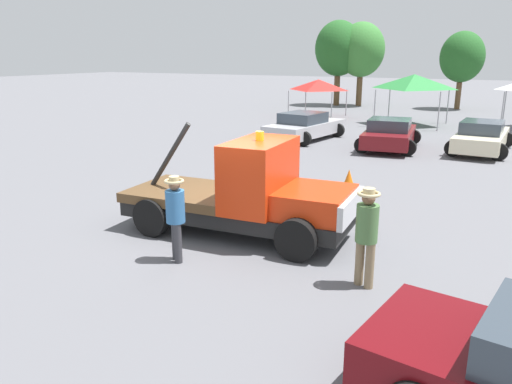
% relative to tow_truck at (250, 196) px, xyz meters
% --- Properties ---
extents(ground_plane, '(160.00, 160.00, 0.00)m').
position_rel_tow_truck_xyz_m(ground_plane, '(-0.33, -0.02, -0.94)').
color(ground_plane, slate).
extents(tow_truck, '(5.43, 2.42, 2.51)m').
position_rel_tow_truck_xyz_m(tow_truck, '(0.00, 0.00, 0.00)').
color(tow_truck, black).
rests_on(tow_truck, ground).
extents(person_near_truck, '(0.40, 0.40, 1.82)m').
position_rel_tow_truck_xyz_m(person_near_truck, '(3.06, -1.36, 0.13)').
color(person_near_truck, '#847051').
rests_on(person_near_truck, ground).
extents(person_at_hood, '(0.39, 0.39, 1.75)m').
position_rel_tow_truck_xyz_m(person_at_hood, '(-0.58, -1.99, 0.09)').
color(person_at_hood, '#38383D').
rests_on(person_at_hood, ground).
extents(parked_car_silver, '(2.95, 5.04, 1.34)m').
position_rel_tow_truck_xyz_m(parked_car_silver, '(-3.94, 12.85, -0.29)').
color(parked_car_silver, '#B7B7BC').
rests_on(parked_car_silver, ground).
extents(parked_car_maroon, '(2.83, 4.46, 1.34)m').
position_rel_tow_truck_xyz_m(parked_car_maroon, '(0.24, 12.35, -0.29)').
color(parked_car_maroon, maroon).
rests_on(parked_car_maroon, ground).
extents(parked_car_cream, '(2.50, 4.85, 1.34)m').
position_rel_tow_truck_xyz_m(parked_car_cream, '(3.86, 13.42, -0.29)').
color(parked_car_cream, beige).
rests_on(parked_car_cream, ground).
extents(canopy_tent_red, '(3.01, 3.01, 2.43)m').
position_rel_tow_truck_xyz_m(canopy_tent_red, '(-6.68, 21.74, 1.15)').
color(canopy_tent_red, '#9E9EA3').
rests_on(canopy_tent_red, ground).
extents(canopy_tent_green, '(3.55, 3.55, 2.91)m').
position_rel_tow_truck_xyz_m(canopy_tent_green, '(-0.42, 20.60, 1.56)').
color(canopy_tent_green, '#9E9EA3').
rests_on(canopy_tent_green, ground).
extents(tree_left, '(3.70, 3.70, 6.61)m').
position_rel_tow_truck_xyz_m(tree_left, '(-8.14, 29.79, 3.49)').
color(tree_left, brown).
rests_on(tree_left, ground).
extents(tree_center, '(3.17, 3.17, 5.66)m').
position_rel_tow_truck_xyz_m(tree_center, '(0.91, 31.18, 2.86)').
color(tree_center, brown).
rests_on(tree_center, ground).
extents(tree_right, '(3.61, 3.61, 6.45)m').
position_rel_tow_truck_xyz_m(tree_right, '(-6.42, 30.22, 3.39)').
color(tree_right, brown).
rests_on(tree_right, ground).
extents(traffic_cone, '(0.40, 0.40, 0.55)m').
position_rel_tow_truck_xyz_m(traffic_cone, '(0.69, 5.25, -0.68)').
color(traffic_cone, black).
rests_on(traffic_cone, ground).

